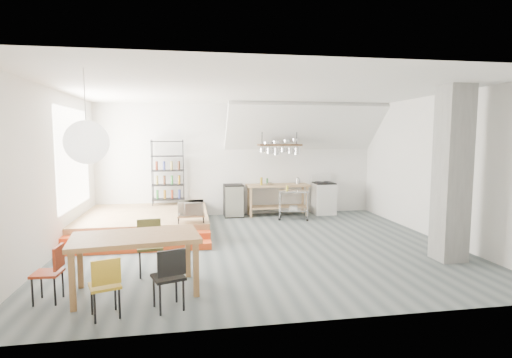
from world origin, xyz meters
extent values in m
plane|color=#4D5759|center=(0.00, 0.00, 0.00)|extent=(8.00, 8.00, 0.00)
cube|color=silver|center=(0.00, 3.50, 1.60)|extent=(8.00, 0.04, 3.20)
cube|color=silver|center=(-4.00, 0.00, 1.60)|extent=(0.04, 7.00, 3.20)
cube|color=silver|center=(4.00, 0.00, 1.60)|extent=(0.04, 7.00, 3.20)
cube|color=white|center=(0.00, 0.00, 3.20)|extent=(8.00, 7.00, 0.02)
cube|color=white|center=(1.80, 2.90, 2.55)|extent=(4.40, 1.44, 1.32)
cube|color=white|center=(-3.98, 1.50, 1.80)|extent=(0.02, 2.50, 2.20)
cube|color=#97724B|center=(-2.50, 2.00, 0.20)|extent=(3.00, 3.00, 0.40)
cube|color=#E84C1B|center=(-2.50, 0.05, 0.07)|extent=(3.00, 0.35, 0.13)
cube|color=#E84C1B|center=(-2.50, 0.40, 0.13)|extent=(3.00, 0.35, 0.27)
cube|color=slate|center=(3.30, -1.50, 1.60)|extent=(0.50, 0.50, 3.20)
cube|color=#97724B|center=(1.10, 3.15, 0.88)|extent=(1.80, 0.60, 0.06)
cube|color=#97724B|center=(1.10, 3.15, 0.25)|extent=(1.70, 0.55, 0.04)
cube|color=#97724B|center=(1.92, 3.37, 0.43)|extent=(0.06, 0.06, 0.86)
cube|color=#97724B|center=(0.28, 3.37, 0.43)|extent=(0.06, 0.06, 0.86)
cube|color=#97724B|center=(1.92, 2.93, 0.43)|extent=(0.06, 0.06, 0.86)
cube|color=#97724B|center=(0.28, 2.93, 0.43)|extent=(0.06, 0.06, 0.86)
cube|color=white|center=(2.50, 3.15, 0.45)|extent=(0.60, 0.60, 0.90)
cube|color=black|center=(2.50, 3.15, 0.92)|extent=(0.58, 0.58, 0.03)
cube|color=white|center=(2.50, 3.43, 1.05)|extent=(0.60, 0.05, 0.25)
cylinder|color=black|center=(2.64, 3.29, 0.94)|extent=(0.18, 0.18, 0.02)
cylinder|color=black|center=(2.36, 3.29, 0.94)|extent=(0.18, 0.18, 0.02)
cylinder|color=black|center=(2.64, 3.01, 0.94)|extent=(0.18, 0.18, 0.02)
cylinder|color=black|center=(2.36, 3.01, 0.94)|extent=(0.18, 0.18, 0.02)
cube|color=#432A1A|center=(1.10, 2.95, 2.05)|extent=(1.20, 0.50, 0.05)
cylinder|color=black|center=(0.60, 2.95, 2.62)|extent=(0.02, 0.02, 1.15)
cylinder|color=black|center=(1.60, 2.95, 2.62)|extent=(0.02, 0.02, 1.15)
cylinder|color=silver|center=(0.60, 2.90, 1.91)|extent=(0.16, 0.16, 0.12)
cylinder|color=silver|center=(0.80, 2.90, 1.89)|extent=(0.20, 0.20, 0.16)
cylinder|color=silver|center=(1.00, 2.90, 1.87)|extent=(0.16, 0.16, 0.20)
cylinder|color=silver|center=(1.20, 2.90, 1.91)|extent=(0.20, 0.20, 0.12)
cylinder|color=silver|center=(1.40, 2.90, 1.89)|extent=(0.16, 0.16, 0.16)
cylinder|color=silver|center=(1.60, 2.90, 1.87)|extent=(0.20, 0.20, 0.20)
cylinder|color=black|center=(-1.58, 3.38, 1.30)|extent=(0.02, 0.02, 1.80)
cylinder|color=black|center=(-2.42, 3.38, 1.30)|extent=(0.02, 0.02, 1.80)
cylinder|color=black|center=(-1.58, 3.02, 1.30)|extent=(0.02, 0.02, 1.80)
cylinder|color=black|center=(-2.42, 3.02, 1.30)|extent=(0.02, 0.02, 1.80)
cube|color=black|center=(-2.00, 3.20, 0.55)|extent=(0.88, 0.38, 0.02)
cube|color=black|center=(-2.00, 3.20, 0.95)|extent=(0.88, 0.38, 0.02)
cube|color=black|center=(-2.00, 3.20, 1.35)|extent=(0.88, 0.38, 0.02)
cube|color=black|center=(-2.00, 3.20, 1.75)|extent=(0.88, 0.38, 0.02)
cube|color=black|center=(-2.00, 3.20, 2.15)|extent=(0.88, 0.38, 0.03)
cylinder|color=#37893C|center=(-2.00, 3.20, 0.69)|extent=(0.07, 0.07, 0.24)
cylinder|color=#956818|center=(-2.00, 3.20, 1.09)|extent=(0.07, 0.07, 0.24)
cylinder|color=maroon|center=(-2.00, 3.20, 1.49)|extent=(0.07, 0.07, 0.24)
cube|color=#97724B|center=(-1.40, 0.75, 0.55)|extent=(0.60, 0.40, 0.03)
cylinder|color=black|center=(-1.13, 0.92, 0.47)|extent=(0.02, 0.02, 0.13)
cylinder|color=black|center=(-1.67, 0.92, 0.47)|extent=(0.02, 0.02, 0.13)
cylinder|color=black|center=(-1.13, 0.58, 0.47)|extent=(0.02, 0.02, 0.13)
cylinder|color=black|center=(-1.67, 0.58, 0.47)|extent=(0.02, 0.02, 0.13)
sphere|color=white|center=(-2.81, -2.24, 2.20)|extent=(0.60, 0.60, 0.60)
cube|color=brown|center=(-2.21, -2.16, 0.82)|extent=(1.91, 1.24, 0.07)
cube|color=brown|center=(-1.47, -1.63, 0.39)|extent=(0.09, 0.09, 0.78)
cube|color=brown|center=(-3.07, -1.85, 0.39)|extent=(0.09, 0.09, 0.78)
cube|color=brown|center=(-1.36, -2.47, 0.39)|extent=(0.09, 0.09, 0.78)
cube|color=brown|center=(-2.95, -2.69, 0.39)|extent=(0.09, 0.09, 0.78)
cube|color=#BA901F|center=(-2.50, -2.93, 0.41)|extent=(0.46, 0.46, 0.04)
cube|color=#BA901F|center=(-2.45, -3.08, 0.63)|extent=(0.34, 0.15, 0.32)
cylinder|color=black|center=(-2.59, -3.12, 0.20)|extent=(0.03, 0.03, 0.40)
cylinder|color=black|center=(-2.32, -3.02, 0.20)|extent=(0.03, 0.03, 0.40)
cylinder|color=black|center=(-2.69, -2.84, 0.20)|extent=(0.03, 0.03, 0.40)
cylinder|color=black|center=(-2.41, -2.75, 0.20)|extent=(0.03, 0.03, 0.40)
cube|color=black|center=(-1.72, -2.83, 0.43)|extent=(0.49, 0.49, 0.04)
cube|color=black|center=(-1.67, -2.99, 0.67)|extent=(0.36, 0.16, 0.34)
cylinder|color=black|center=(-1.82, -3.02, 0.21)|extent=(0.03, 0.03, 0.42)
cylinder|color=black|center=(-1.53, -2.92, 0.21)|extent=(0.03, 0.03, 0.42)
cylinder|color=black|center=(-1.92, -2.73, 0.21)|extent=(0.03, 0.03, 0.42)
cylinder|color=black|center=(-1.63, -2.63, 0.21)|extent=(0.03, 0.03, 0.42)
cube|color=brown|center=(-2.09, -1.41, 0.46)|extent=(0.46, 0.46, 0.04)
cube|color=brown|center=(-2.11, -1.22, 0.72)|extent=(0.39, 0.09, 0.36)
cylinder|color=black|center=(-1.95, -1.22, 0.23)|extent=(0.03, 0.03, 0.45)
cylinder|color=black|center=(-2.27, -1.26, 0.23)|extent=(0.03, 0.03, 0.45)
cylinder|color=black|center=(-1.91, -1.55, 0.23)|extent=(0.03, 0.03, 0.45)
cylinder|color=black|center=(-2.23, -1.59, 0.23)|extent=(0.03, 0.03, 0.45)
cube|color=#A43317|center=(-3.38, -2.32, 0.41)|extent=(0.38, 0.38, 0.04)
cube|color=#A43317|center=(-3.22, -2.33, 0.63)|extent=(0.06, 0.34, 0.32)
cylinder|color=black|center=(-3.24, -2.47, 0.20)|extent=(0.03, 0.03, 0.40)
cylinder|color=black|center=(-3.22, -2.18, 0.20)|extent=(0.03, 0.03, 0.40)
cylinder|color=black|center=(-3.53, -2.45, 0.20)|extent=(0.03, 0.03, 0.40)
cylinder|color=black|center=(-3.51, -2.16, 0.20)|extent=(0.03, 0.03, 0.40)
cube|color=silver|center=(1.40, 2.50, 0.79)|extent=(0.90, 0.65, 0.04)
cube|color=silver|center=(1.40, 2.50, 0.27)|extent=(0.90, 0.65, 0.03)
cylinder|color=silver|center=(1.82, 2.59, 0.40)|extent=(0.03, 0.03, 0.77)
sphere|color=black|center=(1.82, 2.59, 0.04)|extent=(0.07, 0.07, 0.07)
cylinder|color=silver|center=(1.10, 2.79, 0.40)|extent=(0.03, 0.03, 0.77)
sphere|color=black|center=(1.10, 2.79, 0.04)|extent=(0.07, 0.07, 0.07)
cylinder|color=silver|center=(1.71, 2.21, 0.40)|extent=(0.03, 0.03, 0.77)
sphere|color=black|center=(1.71, 2.21, 0.04)|extent=(0.07, 0.07, 0.07)
cylinder|color=silver|center=(0.99, 2.42, 0.40)|extent=(0.03, 0.03, 0.77)
sphere|color=black|center=(0.99, 2.42, 0.04)|extent=(0.07, 0.07, 0.07)
cube|color=black|center=(-0.18, 3.20, 0.46)|extent=(0.54, 0.54, 0.92)
imported|color=beige|center=(-1.40, 0.75, 0.72)|extent=(0.57, 0.39, 0.31)
imported|color=silver|center=(0.87, 3.10, 0.94)|extent=(0.25, 0.25, 0.05)
camera|label=1|loc=(-1.43, -8.04, 2.27)|focal=28.00mm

